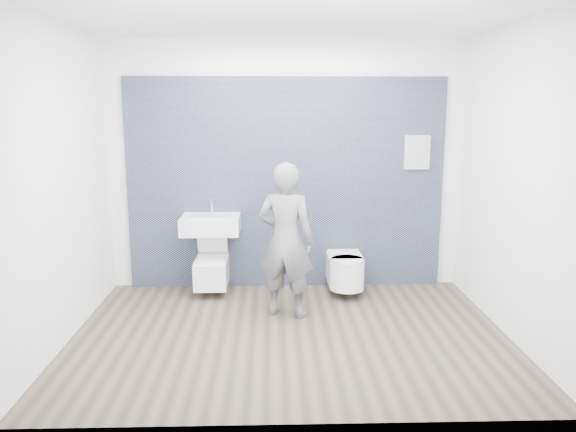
{
  "coord_description": "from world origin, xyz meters",
  "views": [
    {
      "loc": [
        -0.16,
        -4.89,
        2.08
      ],
      "look_at": [
        0.0,
        0.6,
        1.0
      ],
      "focal_mm": 35.0,
      "sensor_mm": 36.0,
      "label": 1
    }
  ],
  "objects_px": {
    "toilet_square": "(212,270)",
    "visitor": "(286,240)",
    "toilet_rounded": "(346,271)",
    "washbasin": "(211,224)"
  },
  "relations": [
    {
      "from": "toilet_square",
      "to": "visitor",
      "type": "xyz_separation_m",
      "value": [
        0.82,
        -0.69,
        0.51
      ]
    },
    {
      "from": "toilet_rounded",
      "to": "visitor",
      "type": "xyz_separation_m",
      "value": [
        -0.68,
        -0.62,
        0.5
      ]
    },
    {
      "from": "toilet_square",
      "to": "toilet_rounded",
      "type": "relative_size",
      "value": 1.04
    },
    {
      "from": "washbasin",
      "to": "toilet_square",
      "type": "relative_size",
      "value": 0.95
    },
    {
      "from": "washbasin",
      "to": "toilet_rounded",
      "type": "relative_size",
      "value": 0.99
    },
    {
      "from": "toilet_rounded",
      "to": "visitor",
      "type": "relative_size",
      "value": 0.41
    },
    {
      "from": "toilet_rounded",
      "to": "visitor",
      "type": "distance_m",
      "value": 1.05
    },
    {
      "from": "toilet_square",
      "to": "visitor",
      "type": "relative_size",
      "value": 0.43
    },
    {
      "from": "washbasin",
      "to": "visitor",
      "type": "relative_size",
      "value": 0.41
    },
    {
      "from": "toilet_square",
      "to": "washbasin",
      "type": "bearing_deg",
      "value": 90.0
    }
  ]
}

